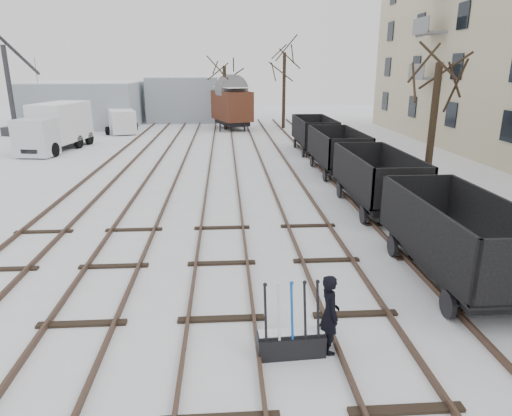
{
  "coord_description": "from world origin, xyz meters",
  "views": [
    {
      "loc": [
        0.16,
        -8.9,
        5.31
      ],
      "look_at": [
        1.07,
        4.44,
        1.2
      ],
      "focal_mm": 32.0,
      "sensor_mm": 36.0,
      "label": 1
    }
  ],
  "objects_px": {
    "crane": "(14,109)",
    "worker": "(330,314)",
    "box_van_wagon": "(232,105)",
    "lorry": "(56,127)",
    "ground_frame": "(291,342)",
    "panel_van": "(122,121)",
    "freight_wagon_a": "(456,251)"
  },
  "relations": [
    {
      "from": "lorry",
      "to": "panel_van",
      "type": "relative_size",
      "value": 1.46
    },
    {
      "from": "lorry",
      "to": "crane",
      "type": "bearing_deg",
      "value": 137.17
    },
    {
      "from": "box_van_wagon",
      "to": "panel_van",
      "type": "bearing_deg",
      "value": 171.38
    },
    {
      "from": "ground_frame",
      "to": "box_van_wagon",
      "type": "bearing_deg",
      "value": 87.68
    },
    {
      "from": "box_van_wagon",
      "to": "worker",
      "type": "bearing_deg",
      "value": -106.71
    },
    {
      "from": "lorry",
      "to": "panel_van",
      "type": "bearing_deg",
      "value": 84.1
    },
    {
      "from": "ground_frame",
      "to": "box_van_wagon",
      "type": "relative_size",
      "value": 0.27
    },
    {
      "from": "ground_frame",
      "to": "lorry",
      "type": "xyz_separation_m",
      "value": [
        -12.39,
        23.81,
        1.31
      ]
    },
    {
      "from": "worker",
      "to": "crane",
      "type": "relative_size",
      "value": 0.2
    },
    {
      "from": "worker",
      "to": "freight_wagon_a",
      "type": "xyz_separation_m",
      "value": [
        3.9,
        2.77,
        0.05
      ]
    },
    {
      "from": "lorry",
      "to": "crane",
      "type": "xyz_separation_m",
      "value": [
        -5.96,
        7.81,
        0.51
      ]
    },
    {
      "from": "crane",
      "to": "box_van_wagon",
      "type": "bearing_deg",
      "value": 24.92
    },
    {
      "from": "ground_frame",
      "to": "box_van_wagon",
      "type": "height_order",
      "value": "box_van_wagon"
    },
    {
      "from": "box_van_wagon",
      "to": "ground_frame",
      "type": "bearing_deg",
      "value": -107.97
    },
    {
      "from": "box_van_wagon",
      "to": "crane",
      "type": "distance_m",
      "value": 18.0
    },
    {
      "from": "freight_wagon_a",
      "to": "box_van_wagon",
      "type": "height_order",
      "value": "box_van_wagon"
    },
    {
      "from": "ground_frame",
      "to": "panel_van",
      "type": "xyz_separation_m",
      "value": [
        -9.95,
        32.46,
        0.73
      ]
    },
    {
      "from": "freight_wagon_a",
      "to": "box_van_wagon",
      "type": "distance_m",
      "value": 31.74
    },
    {
      "from": "panel_van",
      "to": "ground_frame",
      "type": "bearing_deg",
      "value": -90.9
    },
    {
      "from": "crane",
      "to": "worker",
      "type": "bearing_deg",
      "value": -41.97
    },
    {
      "from": "worker",
      "to": "lorry",
      "type": "height_order",
      "value": "lorry"
    },
    {
      "from": "worker",
      "to": "crane",
      "type": "height_order",
      "value": "crane"
    },
    {
      "from": "box_van_wagon",
      "to": "lorry",
      "type": "distance_m",
      "value": 15.76
    },
    {
      "from": "freight_wagon_a",
      "to": "box_van_wagon",
      "type": "xyz_separation_m",
      "value": [
        -5.18,
        31.28,
        1.32
      ]
    },
    {
      "from": "ground_frame",
      "to": "box_van_wagon",
      "type": "xyz_separation_m",
      "value": [
        -0.53,
        34.16,
        1.88
      ]
    },
    {
      "from": "worker",
      "to": "crane",
      "type": "bearing_deg",
      "value": 25.06
    },
    {
      "from": "box_van_wagon",
      "to": "lorry",
      "type": "bearing_deg",
      "value": -157.74
    },
    {
      "from": "ground_frame",
      "to": "lorry",
      "type": "relative_size",
      "value": 0.21
    },
    {
      "from": "crane",
      "to": "freight_wagon_a",
      "type": "bearing_deg",
      "value": -34.52
    },
    {
      "from": "worker",
      "to": "panel_van",
      "type": "distance_m",
      "value": 34.08
    },
    {
      "from": "freight_wagon_a",
      "to": "panel_van",
      "type": "xyz_separation_m",
      "value": [
        -14.6,
        29.58,
        0.17
      ]
    },
    {
      "from": "freight_wagon_a",
      "to": "box_van_wagon",
      "type": "bearing_deg",
      "value": 99.4
    }
  ]
}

